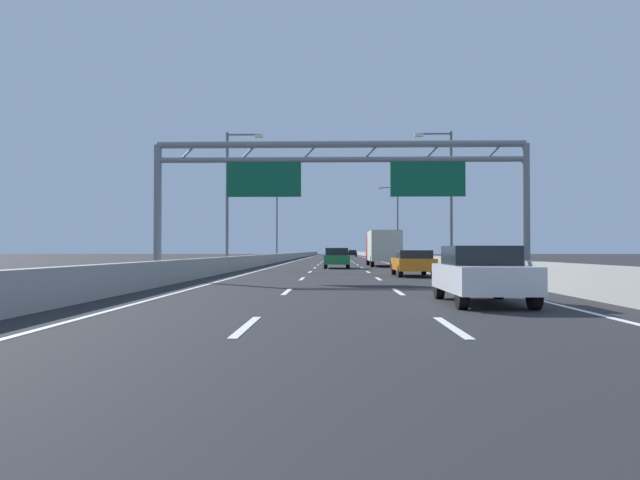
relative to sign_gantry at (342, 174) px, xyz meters
name	(u,v)px	position (x,y,z in m)	size (l,w,h in m)	color
ground_plane	(337,259)	(-0.05, 70.44, -4.84)	(260.00, 260.00, 0.00)	#262628
lane_dash_left_1	(246,326)	(-1.85, -17.06, -4.84)	(0.16, 3.00, 0.01)	white
lane_dash_left_2	(287,292)	(-1.85, -8.06, -4.84)	(0.16, 3.00, 0.01)	white
lane_dash_left_3	(302,279)	(-1.85, 0.94, -4.84)	(0.16, 3.00, 0.01)	white
lane_dash_left_4	(310,272)	(-1.85, 9.94, -4.84)	(0.16, 3.00, 0.01)	white
lane_dash_left_5	(315,268)	(-1.85, 18.94, -4.84)	(0.16, 3.00, 0.01)	white
lane_dash_left_6	(318,265)	(-1.85, 27.94, -4.84)	(0.16, 3.00, 0.01)	white
lane_dash_left_7	(321,263)	(-1.85, 36.94, -4.84)	(0.16, 3.00, 0.01)	white
lane_dash_left_8	(322,261)	(-1.85, 45.94, -4.84)	(0.16, 3.00, 0.01)	white
lane_dash_left_9	(324,260)	(-1.85, 54.94, -4.84)	(0.16, 3.00, 0.01)	white
lane_dash_left_10	(325,259)	(-1.85, 63.94, -4.84)	(0.16, 3.00, 0.01)	white
lane_dash_left_11	(326,258)	(-1.85, 72.94, -4.84)	(0.16, 3.00, 0.01)	white
lane_dash_left_12	(327,258)	(-1.85, 81.94, -4.84)	(0.16, 3.00, 0.01)	white
lane_dash_left_13	(327,257)	(-1.85, 90.94, -4.84)	(0.16, 3.00, 0.01)	white
lane_dash_left_14	(328,257)	(-1.85, 99.94, -4.84)	(0.16, 3.00, 0.01)	white
lane_dash_left_15	(328,256)	(-1.85, 108.94, -4.84)	(0.16, 3.00, 0.01)	white
lane_dash_left_16	(329,256)	(-1.85, 117.94, -4.84)	(0.16, 3.00, 0.01)	white
lane_dash_left_17	(329,256)	(-1.85, 126.94, -4.84)	(0.16, 3.00, 0.01)	white
lane_dash_right_1	(452,327)	(1.75, -17.06, -4.84)	(0.16, 3.00, 0.01)	white
lane_dash_right_2	(398,292)	(1.75, -8.06, -4.84)	(0.16, 3.00, 0.01)	white
lane_dash_right_3	(379,279)	(1.75, 0.94, -4.84)	(0.16, 3.00, 0.01)	white
lane_dash_right_4	(368,272)	(1.75, 9.94, -4.84)	(0.16, 3.00, 0.01)	white
lane_dash_right_5	(362,268)	(1.75, 18.94, -4.84)	(0.16, 3.00, 0.01)	white
lane_dash_right_6	(358,265)	(1.75, 27.94, -4.84)	(0.16, 3.00, 0.01)	white
lane_dash_right_7	(354,263)	(1.75, 36.94, -4.84)	(0.16, 3.00, 0.01)	white
lane_dash_right_8	(352,261)	(1.75, 45.94, -4.84)	(0.16, 3.00, 0.01)	white
lane_dash_right_9	(350,260)	(1.75, 54.94, -4.84)	(0.16, 3.00, 0.01)	white
lane_dash_right_10	(349,259)	(1.75, 63.94, -4.84)	(0.16, 3.00, 0.01)	white
lane_dash_right_11	(348,258)	(1.75, 72.94, -4.84)	(0.16, 3.00, 0.01)	white
lane_dash_right_12	(347,258)	(1.75, 81.94, -4.84)	(0.16, 3.00, 0.01)	white
lane_dash_right_13	(346,257)	(1.75, 90.94, -4.84)	(0.16, 3.00, 0.01)	white
lane_dash_right_14	(345,257)	(1.75, 99.94, -4.84)	(0.16, 3.00, 0.01)	white
lane_dash_right_15	(344,256)	(1.75, 108.94, -4.84)	(0.16, 3.00, 0.01)	white
lane_dash_right_16	(344,256)	(1.75, 117.94, -4.84)	(0.16, 3.00, 0.01)	white
lane_dash_right_17	(343,256)	(1.75, 126.94, -4.84)	(0.16, 3.00, 0.01)	white
edge_line_left	(300,260)	(-5.30, 58.44, -4.84)	(0.16, 176.00, 0.01)	white
edge_line_right	(374,260)	(5.20, 58.44, -4.84)	(0.16, 176.00, 0.01)	white
barrier_left	(298,255)	(-6.95, 80.44, -4.37)	(0.45, 220.00, 0.95)	#9E9E99
barrier_right	(376,255)	(6.85, 80.44, -4.37)	(0.45, 220.00, 0.95)	#9E9E99
sign_gantry	(342,174)	(0.00, 0.00, 0.00)	(17.18, 0.36, 6.36)	gray
streetlamp_left_mid	(231,192)	(-7.52, 14.03, 0.55)	(2.58, 0.28, 9.50)	slate
streetlamp_right_mid	(448,191)	(7.41, 14.03, 0.55)	(2.58, 0.28, 9.50)	slate
streetlamp_left_far	(279,219)	(-7.52, 49.83, 0.55)	(2.58, 0.28, 9.50)	slate
streetlamp_right_far	(396,219)	(7.41, 49.83, 0.55)	(2.58, 0.28, 9.50)	slate
green_car	(337,258)	(-0.18, 18.09, -4.06)	(1.88, 4.33, 1.53)	#1E7A38
white_car	(481,274)	(3.42, -12.24, -4.08)	(1.86, 4.16, 1.46)	silver
orange_car	(413,263)	(3.77, 4.12, -4.13)	(1.88, 4.57, 1.35)	orange
black_car	(352,253)	(3.33, 101.84, -4.11)	(1.88, 4.22, 1.42)	black
box_truck	(383,247)	(3.76, 24.06, -3.19)	(2.45, 8.77, 2.95)	#B21E19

